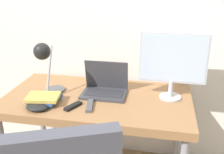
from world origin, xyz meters
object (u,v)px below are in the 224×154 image
at_px(monitor, 173,62).
at_px(desk_lamp, 45,60).
at_px(laptop, 105,87).
at_px(book_stack, 44,99).
at_px(game_controller, 37,107).

relative_size(monitor, desk_lamp, 1.14).
bearing_deg(laptop, monitor, 2.59).
bearing_deg(desk_lamp, book_stack, -89.10).
bearing_deg(game_controller, desk_lamp, 91.01).
distance_m(laptop, book_stack, 0.46).
bearing_deg(game_controller, book_stack, 91.10).
distance_m(laptop, desk_lamp, 0.49).
relative_size(laptop, desk_lamp, 0.79).
height_order(desk_lamp, book_stack, desk_lamp).
bearing_deg(monitor, laptop, -177.41).
bearing_deg(laptop, desk_lamp, -158.76).
height_order(laptop, game_controller, laptop).
xyz_separation_m(laptop, monitor, (0.49, 0.02, 0.23)).
xyz_separation_m(desk_lamp, game_controller, (0.00, -0.19, -0.27)).
bearing_deg(game_controller, laptop, 41.61).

